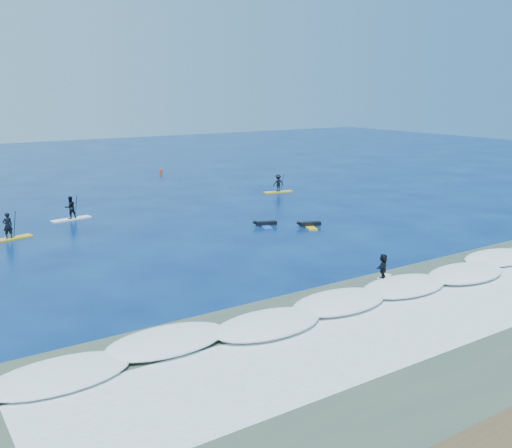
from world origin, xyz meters
TOP-DOWN VIEW (x-y plane):
  - ground at (0.00, 0.00)m, footprint 160.00×160.00m
  - shallow_water at (0.00, -14.00)m, footprint 90.00×13.00m
  - breaking_wave at (0.00, -10.00)m, footprint 40.00×6.00m
  - whitewater at (0.00, -13.00)m, footprint 34.00×5.00m
  - sup_paddler_left at (-12.88, 10.13)m, footprint 2.98×1.36m
  - sup_paddler_center at (-7.97, 13.68)m, footprint 2.92×1.10m
  - sup_paddler_right at (11.17, 14.47)m, footprint 2.82×1.16m
  - prone_paddler_near at (5.13, 2.38)m, footprint 1.70×2.24m
  - prone_paddler_far at (2.71, 4.21)m, footprint 1.68×2.22m
  - wave_surfer at (0.75, -8.87)m, footprint 1.89×1.43m
  - marker_buoy at (6.94, 31.11)m, footprint 0.30×0.30m

SIDE VIEW (x-z plane):
  - ground at x=0.00m, z-range 0.00..0.00m
  - breaking_wave at x=0.00m, z-range -0.15..0.15m
  - whitewater at x=0.00m, z-range -0.01..0.01m
  - shallow_water at x=0.00m, z-range 0.00..0.01m
  - prone_paddler_far at x=2.71m, z-range -0.07..0.38m
  - prone_paddler_near at x=5.13m, z-range -0.07..0.38m
  - marker_buoy at x=6.94m, z-range -0.05..0.68m
  - sup_paddler_left at x=-12.88m, z-range -0.38..1.65m
  - sup_paddler_center at x=-7.97m, z-range -0.25..1.74m
  - sup_paddler_right at x=11.17m, z-range -0.21..1.71m
  - wave_surfer at x=0.75m, z-range 0.10..1.47m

